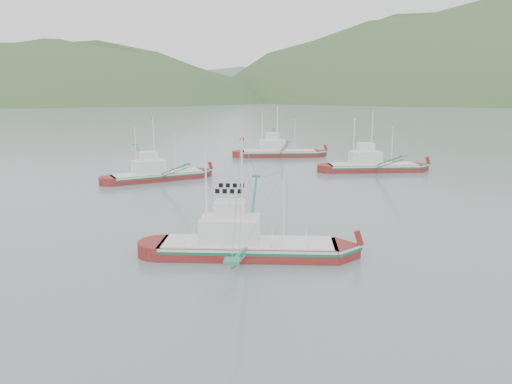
{
  "coord_description": "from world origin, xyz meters",
  "views": [
    {
      "loc": [
        1.95,
        -36.59,
        12.3
      ],
      "look_at": [
        0.0,
        6.0,
        3.2
      ],
      "focal_mm": 35.0,
      "sensor_mm": 36.0,
      "label": 1
    }
  ],
  "objects_px": {
    "bg_boat_far": "(279,149)",
    "bg_boat_left": "(157,166)",
    "main_boat": "(245,238)",
    "bg_boat_right": "(372,162)"
  },
  "relations": [
    {
      "from": "bg_boat_far",
      "to": "bg_boat_left",
      "type": "distance_m",
      "value": 28.24
    },
    {
      "from": "bg_boat_far",
      "to": "bg_boat_right",
      "type": "height_order",
      "value": "bg_boat_far"
    },
    {
      "from": "main_boat",
      "to": "bg_boat_far",
      "type": "xyz_separation_m",
      "value": [
        2.36,
        52.87,
        0.05
      ]
    },
    {
      "from": "main_boat",
      "to": "bg_boat_left",
      "type": "xyz_separation_m",
      "value": [
        -13.66,
        29.63,
        0.51
      ]
    },
    {
      "from": "bg_boat_far",
      "to": "bg_boat_left",
      "type": "bearing_deg",
      "value": -130.66
    },
    {
      "from": "main_boat",
      "to": "bg_boat_right",
      "type": "xyz_separation_m",
      "value": [
        16.11,
        38.0,
        0.05
      ]
    },
    {
      "from": "main_boat",
      "to": "bg_boat_right",
      "type": "distance_m",
      "value": 41.27
    },
    {
      "from": "main_boat",
      "to": "bg_boat_left",
      "type": "distance_m",
      "value": 32.63
    },
    {
      "from": "bg_boat_right",
      "to": "bg_boat_left",
      "type": "relative_size",
      "value": 1.17
    },
    {
      "from": "bg_boat_right",
      "to": "bg_boat_left",
      "type": "height_order",
      "value": "bg_boat_right"
    }
  ]
}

